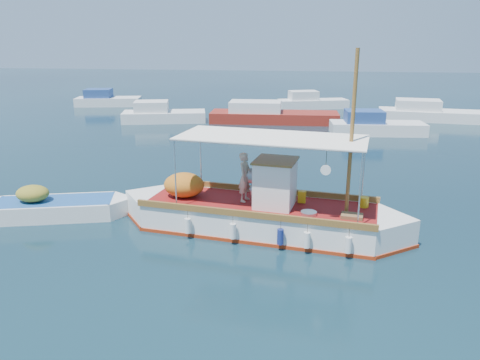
# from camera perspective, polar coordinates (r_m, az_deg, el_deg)

# --- Properties ---
(ground) EXTENTS (160.00, 160.00, 0.00)m
(ground) POSITION_cam_1_polar(r_m,az_deg,el_deg) (16.57, 2.90, -5.13)
(ground) COLOR black
(ground) RESTS_ON ground
(fishing_caique) EXTENTS (9.99, 3.80, 6.15)m
(fishing_caique) POSITION_cam_1_polar(r_m,az_deg,el_deg) (15.76, 2.23, -4.20)
(fishing_caique) COLOR white
(fishing_caique) RESTS_ON ground
(dinghy) EXTENTS (5.46, 2.66, 1.38)m
(dinghy) POSITION_cam_1_polar(r_m,az_deg,el_deg) (18.23, -21.77, -3.31)
(dinghy) COLOR white
(dinghy) RESTS_ON ground
(bg_boat_nw) EXTENTS (6.69, 3.86, 1.80)m
(bg_boat_nw) POSITION_cam_1_polar(r_m,az_deg,el_deg) (36.97, -9.53, 7.77)
(bg_boat_nw) COLOR silver
(bg_boat_nw) RESTS_ON ground
(bg_boat_n) EXTENTS (9.82, 3.26, 1.80)m
(bg_boat_n) POSITION_cam_1_polar(r_m,az_deg,el_deg) (36.30, 3.69, 7.80)
(bg_boat_n) COLOR maroon
(bg_boat_n) RESTS_ON ground
(bg_boat_ne) EXTENTS (6.34, 2.71, 1.80)m
(bg_boat_ne) POSITION_cam_1_polar(r_m,az_deg,el_deg) (32.94, 16.06, 6.25)
(bg_boat_ne) COLOR silver
(bg_boat_ne) RESTS_ON ground
(bg_boat_e) EXTENTS (8.56, 3.55, 1.80)m
(bg_boat_e) POSITION_cam_1_polar(r_m,az_deg,el_deg) (39.98, 22.18, 7.44)
(bg_boat_e) COLOR silver
(bg_boat_e) RESTS_ON ground
(bg_boat_far_w) EXTENTS (6.33, 3.46, 1.80)m
(bg_boat_far_w) POSITION_cam_1_polar(r_m,az_deg,el_deg) (47.11, -15.96, 9.29)
(bg_boat_far_w) COLOR silver
(bg_boat_far_w) RESTS_ON ground
(bg_boat_far_n) EXTENTS (6.61, 3.77, 1.80)m
(bg_boat_far_n) POSITION_cam_1_polar(r_m,az_deg,el_deg) (44.18, 8.65, 9.28)
(bg_boat_far_n) COLOR silver
(bg_boat_far_n) RESTS_ON ground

